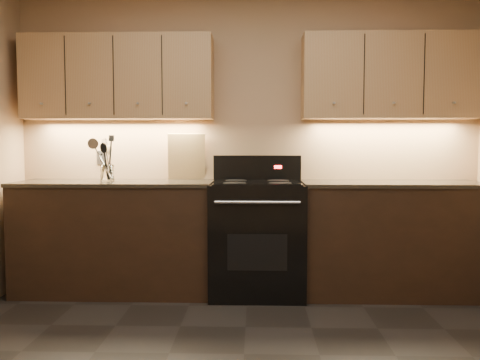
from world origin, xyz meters
The scene contains 14 objects.
wall_back centered at (0.00, 2.00, 1.30)m, with size 4.00×0.04×2.60m, color tan.
counter_left centered at (-1.10, 1.70, 0.47)m, with size 1.62×0.62×0.93m.
counter_right centered at (1.18, 1.70, 0.47)m, with size 1.46×0.62×0.93m.
stove centered at (0.08, 1.68, 0.48)m, with size 0.76×0.68×1.14m.
upper_cab_left centered at (-1.10, 1.85, 1.80)m, with size 1.60×0.30×0.70m, color #A88354.
upper_cab_right centered at (1.18, 1.85, 1.80)m, with size 1.44×0.30×0.70m, color #A88354.
outlet_plate centered at (-1.30, 1.99, 1.12)m, with size 0.09×0.01×0.12m, color #B2B5BA.
utensil_crock centered at (-1.17, 1.72, 0.99)m, with size 0.15×0.15×0.14m.
cutting_board centered at (-0.54, 1.95, 1.13)m, with size 0.32×0.02×0.41m, color #D0B970.
wooden_spoon centered at (-1.21, 1.71, 1.09)m, with size 0.06×0.06×0.28m, color #D0B970, non-canonical shape.
black_spoon centered at (-1.17, 1.73, 1.10)m, with size 0.06×0.06×0.30m, color black, non-canonical shape.
black_turner centered at (-1.16, 1.71, 1.14)m, with size 0.08×0.08×0.38m, color black, non-canonical shape.
steel_spatula centered at (-1.14, 1.73, 1.12)m, with size 0.08×0.08×0.35m, color silver, non-canonical shape.
steel_skimmer centered at (-1.13, 1.71, 1.12)m, with size 0.09×0.09×0.35m, color silver, non-canonical shape.
Camera 1 is at (0.06, -2.47, 1.23)m, focal length 38.00 mm.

